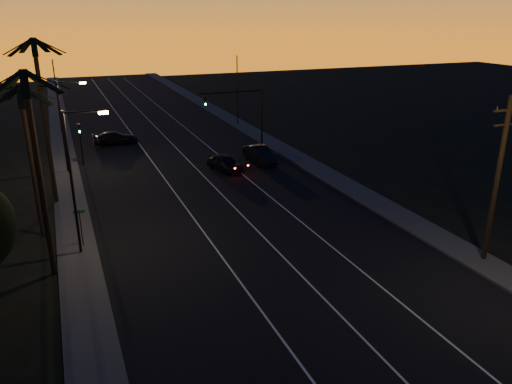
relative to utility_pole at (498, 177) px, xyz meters
name	(u,v)px	position (x,y,z in m)	size (l,w,h in m)	color
road	(206,184)	(-11.60, 20.00, -5.31)	(20.00, 170.00, 0.01)	black
sidewalk_left	(70,200)	(-22.80, 20.00, -5.24)	(2.40, 170.00, 0.16)	#323230
sidewalk_right	(318,169)	(-0.40, 20.00, -5.24)	(2.40, 170.00, 0.16)	#323230
lane_stripe_left	(172,188)	(-14.60, 20.00, -5.30)	(0.12, 160.00, 0.01)	silver
lane_stripe_mid	(211,183)	(-11.10, 20.00, -5.30)	(0.12, 160.00, 0.01)	silver
lane_stripe_right	(248,179)	(-7.60, 20.00, -5.30)	(0.12, 160.00, 0.01)	silver
palm_near	(36,155)	(-24.20, 8.00, 1.76)	(4.25, 4.16, 11.53)	black
palm_mid	(29,145)	(-24.80, 14.00, 0.94)	(4.25, 4.16, 10.03)	black
palm_far	(43,107)	(-23.80, 20.00, 2.30)	(4.25, 4.16, 12.53)	black
streetlight_left_near	(76,172)	(-22.30, 10.00, 0.01)	(2.55, 0.26, 9.00)	black
streetlight_left_far	(65,119)	(-22.29, 28.00, -0.25)	(2.55, 0.26, 8.50)	black
street_sign	(81,223)	(-22.40, 11.00, -3.66)	(0.70, 0.06, 2.60)	black
utility_pole	(498,177)	(0.00, 0.00, 0.00)	(2.20, 0.28, 10.00)	black
signal_mast	(242,106)	(-4.46, 29.99, -0.53)	(7.10, 0.41, 7.00)	black
signal_post	(80,137)	(-21.10, 29.98, -2.42)	(0.28, 0.37, 4.20)	black
far_pole_left	(57,98)	(-22.60, 45.00, -0.82)	(0.14, 0.14, 9.00)	black
far_pole_right	(237,91)	(-0.60, 42.00, -0.82)	(0.14, 0.14, 9.00)	black
lead_car	(225,163)	(-8.71, 23.19, -4.56)	(3.02, 5.12, 1.48)	black
right_car	(260,154)	(-4.60, 24.55, -4.49)	(1.95, 4.99, 1.62)	black
cross_car	(116,138)	(-17.06, 37.33, -4.58)	(5.01, 2.07, 1.45)	black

